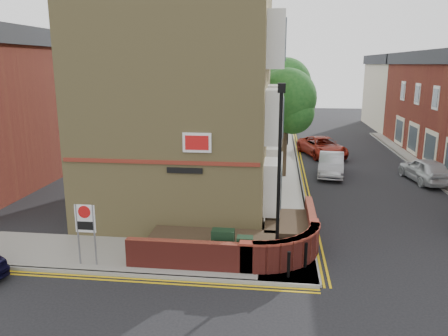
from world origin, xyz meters
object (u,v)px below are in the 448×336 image
silver_car_near (331,164)px  lamppost (279,177)px  utility_cabinet_large (223,246)px  zone_sign (85,223)px

silver_car_near → lamppost: bearing=-96.7°
lamppost → utility_cabinet_large: lamppost is taller
lamppost → zone_sign: 6.85m
lamppost → zone_sign: size_ratio=2.86×
zone_sign → lamppost: bearing=6.1°
lamppost → utility_cabinet_large: (-1.90, 0.10, -2.62)m
lamppost → silver_car_near: lamppost is taller
utility_cabinet_large → silver_car_near: bearing=68.8°
lamppost → zone_sign: lamppost is taller
utility_cabinet_large → silver_car_near: size_ratio=0.27×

